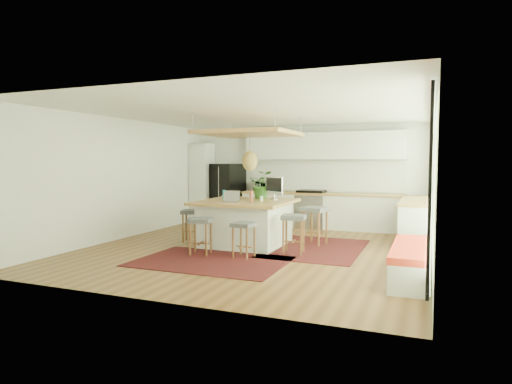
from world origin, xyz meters
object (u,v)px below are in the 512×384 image
at_px(stool_left_side, 192,225).
at_px(stool_right_front, 294,235).
at_px(fridge, 228,190).
at_px(stool_right_back, 315,228).
at_px(microwave, 264,185).
at_px(laptop, 230,196).
at_px(island, 246,223).
at_px(stool_near_right, 244,238).
at_px(island_plant, 262,188).
at_px(monitor, 274,187).
at_px(stool_near_left, 200,236).

bearing_deg(stool_left_side, stool_right_front, -9.22).
distance_m(fridge, stool_left_side, 3.04).
height_order(stool_right_back, microwave, microwave).
bearing_deg(laptop, island, 64.75).
height_order(stool_near_right, stool_right_back, stool_right_back).
distance_m(stool_right_back, island_plant, 1.46).
distance_m(stool_right_back, laptop, 1.91).
bearing_deg(fridge, island_plant, -28.11).
height_order(island, microwave, microwave).
distance_m(stool_left_side, monitor, 1.98).
bearing_deg(island_plant, stool_right_back, -4.02).
xyz_separation_m(island, microwave, (-0.65, 2.84, 0.63)).
bearing_deg(fridge, stool_near_left, -50.02).
relative_size(fridge, island, 0.91).
bearing_deg(stool_left_side, stool_near_right, -31.96).
relative_size(island, laptop, 5.47).
height_order(stool_right_front, laptop, laptop).
relative_size(stool_left_side, laptop, 2.04).
bearing_deg(island_plant, stool_near_right, -79.71).
relative_size(stool_near_right, stool_right_back, 0.80).
relative_size(stool_right_front, microwave, 1.43).
bearing_deg(stool_right_back, stool_near_right, -117.84).
xyz_separation_m(stool_right_back, island_plant, (-1.22, 0.09, 0.81)).
relative_size(monitor, microwave, 1.03).
height_order(stool_near_right, stool_left_side, stool_left_side).
distance_m(stool_right_front, stool_left_side, 2.46).
xyz_separation_m(stool_right_back, monitor, (-0.85, -0.15, 0.83)).
xyz_separation_m(fridge, laptop, (1.61, -3.26, 0.12)).
bearing_deg(microwave, island, -97.92).
distance_m(stool_left_side, laptop, 1.33).
bearing_deg(stool_right_back, monitor, -170.15).
bearing_deg(monitor, island_plant, 176.52).
xyz_separation_m(stool_right_front, monitor, (-0.70, 0.88, 0.83)).
distance_m(fridge, island_plant, 2.93).
relative_size(microwave, island_plant, 0.85).
bearing_deg(stool_right_front, fridge, 131.56).
height_order(laptop, monitor, monitor).
distance_m(stool_near_left, stool_left_side, 1.41).
distance_m(stool_near_left, stool_right_front, 1.75).
bearing_deg(stool_left_side, monitor, 15.77).
relative_size(stool_right_front, stool_right_back, 0.93).
relative_size(laptop, monitor, 0.64).
bearing_deg(microwave, stool_left_side, -122.39).
height_order(fridge, stool_right_front, fridge).
relative_size(laptop, island_plant, 0.56).
xyz_separation_m(stool_near_right, stool_right_front, (0.74, 0.66, 0.00)).
height_order(fridge, island, fridge).
xyz_separation_m(stool_right_back, stool_left_side, (-2.58, -0.64, 0.00)).
height_order(stool_near_left, stool_right_back, stool_right_back).
bearing_deg(stool_right_back, microwave, 131.15).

